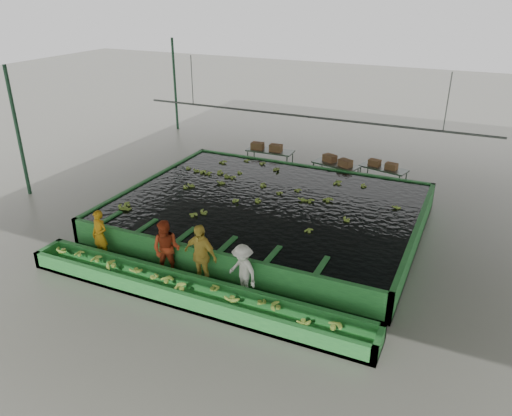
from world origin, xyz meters
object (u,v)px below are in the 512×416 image
at_px(packing_table_left, 270,160).
at_px(box_stack_left, 267,150).
at_px(sorting_trough, 190,292).
at_px(box_stack_mid, 337,164).
at_px(worker_a, 100,235).
at_px(worker_d, 243,271).
at_px(worker_c, 200,255).
at_px(worker_b, 166,249).
at_px(box_stack_right, 383,167).
at_px(packing_table_right, 383,178).
at_px(packing_table_mid, 335,174).
at_px(flotation_tank, 268,212).

distance_m(packing_table_left, box_stack_left, 0.50).
height_order(sorting_trough, box_stack_mid, box_stack_mid).
height_order(worker_a, worker_d, worker_a).
bearing_deg(box_stack_left, worker_c, -77.14).
relative_size(sorting_trough, worker_b, 5.86).
xyz_separation_m(worker_a, worker_b, (2.38, 0.00, 0.08)).
xyz_separation_m(worker_a, worker_d, (4.76, 0.00, -0.02)).
bearing_deg(packing_table_left, worker_d, -70.79).
height_order(worker_c, box_stack_right, worker_c).
xyz_separation_m(sorting_trough, worker_a, (-3.61, 0.80, 0.53)).
bearing_deg(box_stack_right, box_stack_mid, -167.68).
relative_size(sorting_trough, packing_table_right, 5.29).
relative_size(packing_table_mid, box_stack_mid, 1.43).
bearing_deg(box_stack_right, worker_d, -100.24).
bearing_deg(box_stack_left, sorting_trough, -77.41).
height_order(sorting_trough, worker_d, worker_d).
xyz_separation_m(worker_a, packing_table_right, (6.49, 9.36, -0.35)).
relative_size(worker_a, packing_table_left, 0.75).
distance_m(flotation_tank, worker_c, 4.33).
height_order(flotation_tank, packing_table_mid, flotation_tank).
height_order(worker_d, box_stack_right, worker_d).
relative_size(worker_b, box_stack_mid, 1.27).
relative_size(flotation_tank, box_stack_mid, 7.43).
height_order(worker_a, packing_table_mid, worker_a).
bearing_deg(worker_a, worker_c, 7.26).
bearing_deg(sorting_trough, worker_c, 99.47).
xyz_separation_m(worker_d, packing_table_right, (1.73, 9.36, -0.32)).
xyz_separation_m(flotation_tank, packing_table_mid, (1.00, 4.66, -0.01)).
bearing_deg(packing_table_right, packing_table_left, -179.74).
xyz_separation_m(worker_b, packing_table_mid, (2.23, 8.96, -0.42)).
bearing_deg(worker_c, box_stack_right, 80.96).
bearing_deg(box_stack_mid, worker_c, -97.55).
bearing_deg(box_stack_mid, box_stack_left, 174.98).
xyz_separation_m(flotation_tank, worker_a, (-3.61, -4.30, 0.33)).
distance_m(sorting_trough, box_stack_mid, 9.83).
distance_m(flotation_tank, packing_table_right, 5.82).
xyz_separation_m(packing_table_left, box_stack_right, (4.94, 0.01, 0.39)).
relative_size(packing_table_mid, packing_table_right, 1.01).
height_order(sorting_trough, worker_b, worker_b).
bearing_deg(worker_a, worker_b, 7.26).
height_order(packing_table_left, box_stack_mid, box_stack_mid).
height_order(worker_d, packing_table_right, worker_d).
distance_m(packing_table_right, box_stack_left, 5.15).
height_order(packing_table_right, box_stack_mid, box_stack_mid).
bearing_deg(box_stack_right, sorting_trough, -105.59).
bearing_deg(worker_b, worker_c, -11.63).
xyz_separation_m(packing_table_left, packing_table_right, (4.98, 0.02, -0.04)).
relative_size(worker_b, packing_table_mid, 0.89).
distance_m(worker_c, box_stack_mid, 9.04).
bearing_deg(worker_d, packing_table_mid, 114.12).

